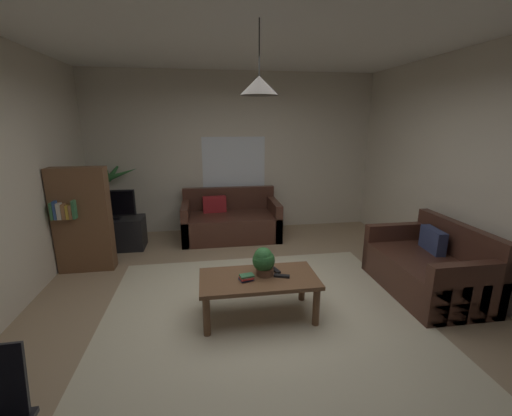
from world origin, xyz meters
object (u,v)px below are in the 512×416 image
book_on_table_0 (246,279)px  book_on_table_2 (247,276)px  couch_right_side (428,269)px  tv (111,204)px  couch_under_window (231,222)px  remote_on_table_1 (275,270)px  bookshelf_corner (82,220)px  pendant_lamp (259,85)px  book_on_table_1 (247,278)px  tv_stand (115,234)px  coffee_table (259,283)px  remote_on_table_0 (282,276)px  potted_palm_corner (110,203)px  potted_plant_on_table (264,260)px

book_on_table_0 → book_on_table_2: book_on_table_2 is taller
couch_right_side → tv: 4.47m
tv → book_on_table_0: bearing=-50.9°
couch_under_window → remote_on_table_1: bearing=-83.1°
couch_under_window → bookshelf_corner: size_ratio=1.16×
book_on_table_0 → pendant_lamp: 1.82m
remote_on_table_1 → bookshelf_corner: 2.69m
book_on_table_2 → tv: 2.88m
book_on_table_1 → tv: (-1.80, 2.24, 0.26)m
tv_stand → pendant_lamp: bearing=-48.6°
tv_stand → bookshelf_corner: 0.89m
coffee_table → remote_on_table_1: size_ratio=7.42×
couch_under_window → bookshelf_corner: (-2.03, -0.99, 0.43)m
coffee_table → tv: (-1.93, 2.18, 0.35)m
couch_right_side → pendant_lamp: 2.88m
book_on_table_2 → couch_under_window: bearing=89.2°
book_on_table_0 → remote_on_table_0: 0.36m
tv_stand → bookshelf_corner: bearing=-104.1°
coffee_table → remote_on_table_1: (0.19, 0.12, 0.08)m
pendant_lamp → couch_right_side: bearing=6.0°
book_on_table_1 → book_on_table_2: 0.02m
pendant_lamp → remote_on_table_1: bearing=31.2°
potted_palm_corner → pendant_lamp: pendant_lamp is taller
couch_under_window → book_on_table_2: (-0.04, -2.50, 0.22)m
couch_right_side → bookshelf_corner: (-4.18, 1.24, 0.43)m
book_on_table_1 → tv_stand: bearing=128.6°
couch_right_side → bookshelf_corner: bookshelf_corner is taller
coffee_table → remote_on_table_0: 0.25m
book_on_table_2 → remote_on_table_0: (0.36, 0.02, -0.04)m
book_on_table_0 → tv_stand: (-1.80, 2.24, -0.20)m
potted_palm_corner → remote_on_table_0: bearing=-49.7°
potted_plant_on_table → tv: 2.92m
tv → couch_right_side: bearing=-26.1°
remote_on_table_0 → potted_plant_on_table: bearing=86.4°
remote_on_table_0 → pendant_lamp: 1.83m
remote_on_table_0 → book_on_table_0: bearing=111.1°
book_on_table_0 → remote_on_table_1: 0.36m
couch_right_side → book_on_table_1: couch_right_side is taller
tv → tv_stand: bearing=90.0°
couch_under_window → book_on_table_2: bearing=-90.8°
book_on_table_0 → book_on_table_1: 0.03m
book_on_table_0 → bookshelf_corner: bookshelf_corner is taller
couch_under_window → pendant_lamp: bearing=-87.9°
potted_plant_on_table → tv_stand: 2.96m
remote_on_table_0 → potted_palm_corner: 3.61m
couch_right_side → remote_on_table_0: (-1.83, -0.25, 0.18)m
potted_plant_on_table → potted_palm_corner: size_ratio=0.22×
couch_under_window → remote_on_table_0: (0.32, -2.48, 0.18)m
book_on_table_0 → remote_on_table_1: bearing=25.8°
couch_under_window → pendant_lamp: 3.16m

